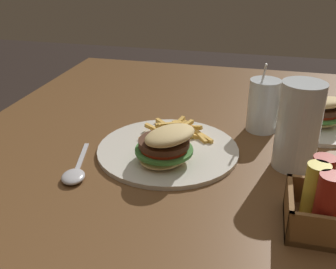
# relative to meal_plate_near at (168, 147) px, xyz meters

# --- Properties ---
(dining_table) EXTENTS (1.37, 1.14, 0.78)m
(dining_table) POSITION_rel_meal_plate_near_xyz_m (-0.05, 0.06, -0.17)
(dining_table) COLOR brown
(dining_table) RESTS_ON ground_plane
(meal_plate_near) EXTENTS (0.32, 0.32, 0.10)m
(meal_plate_near) POSITION_rel_meal_plate_near_xyz_m (0.00, 0.00, 0.00)
(meal_plate_near) COLOR silver
(meal_plate_near) RESTS_ON dining_table
(beer_glass) EXTENTS (0.09, 0.09, 0.18)m
(beer_glass) POSITION_rel_meal_plate_near_xyz_m (-0.03, 0.26, 0.06)
(beer_glass) COLOR silver
(beer_glass) RESTS_ON dining_table
(juice_glass) EXTENTS (0.08, 0.08, 0.18)m
(juice_glass) POSITION_rel_meal_plate_near_xyz_m (-0.19, 0.19, 0.03)
(juice_glass) COLOR silver
(juice_glass) RESTS_ON dining_table
(spoon) EXTENTS (0.18, 0.07, 0.02)m
(spoon) POSITION_rel_meal_plate_near_xyz_m (0.13, -0.16, -0.02)
(spoon) COLOR silver
(spoon) RESTS_ON dining_table
(meal_plate_far) EXTENTS (0.24, 0.24, 0.09)m
(meal_plate_far) POSITION_rel_meal_plate_near_xyz_m (-0.24, 0.33, 0.00)
(meal_plate_far) COLOR silver
(meal_plate_far) RESTS_ON dining_table
(condiment_caddy) EXTENTS (0.12, 0.09, 0.12)m
(condiment_caddy) POSITION_rel_meal_plate_near_xyz_m (0.17, 0.29, 0.02)
(condiment_caddy) COLOR brown
(condiment_caddy) RESTS_ON dining_table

